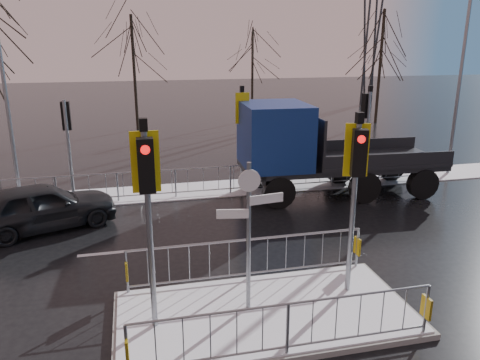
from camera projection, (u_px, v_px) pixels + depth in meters
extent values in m
plane|color=black|center=(265.00, 317.00, 9.53)|extent=(120.00, 120.00, 0.00)
cube|color=white|center=(201.00, 190.00, 17.54)|extent=(30.00, 2.00, 0.04)
cube|color=silver|center=(227.00, 242.00, 13.07)|extent=(8.00, 0.15, 0.01)
cube|color=slate|center=(265.00, 314.00, 9.51)|extent=(6.00, 3.00, 0.12)
cube|color=white|center=(265.00, 311.00, 9.49)|extent=(5.85, 2.85, 0.03)
cube|color=gold|center=(127.00, 350.00, 7.46)|extent=(0.05, 0.28, 0.42)
cube|color=gold|center=(426.00, 307.00, 8.64)|extent=(0.05, 0.28, 0.42)
cube|color=gold|center=(127.00, 270.00, 10.03)|extent=(0.05, 0.28, 0.42)
cube|color=gold|center=(357.00, 246.00, 11.22)|extent=(0.05, 0.28, 0.42)
cylinder|color=gray|center=(150.00, 235.00, 8.47)|extent=(0.11, 0.11, 3.80)
cube|color=black|center=(146.00, 166.00, 7.91)|extent=(0.28, 0.22, 0.95)
cylinder|color=red|center=(145.00, 150.00, 7.73)|extent=(0.16, 0.04, 0.16)
cube|color=#D7C20C|center=(145.00, 162.00, 8.15)|extent=(0.50, 0.03, 1.10)
cube|color=black|center=(143.00, 125.00, 7.89)|extent=(0.14, 0.14, 0.22)
cylinder|color=gray|center=(353.00, 212.00, 9.78)|extent=(0.11, 0.11, 3.70)
cube|color=black|center=(359.00, 153.00, 9.23)|extent=(0.33, 0.28, 0.95)
cylinder|color=red|center=(361.00, 139.00, 9.04)|extent=(0.16, 0.08, 0.16)
cube|color=#D7C20C|center=(356.00, 150.00, 9.47)|extent=(0.49, 0.16, 1.10)
cube|color=black|center=(360.00, 118.00, 9.21)|extent=(0.14, 0.14, 0.22)
cylinder|color=gray|center=(249.00, 239.00, 9.17)|extent=(0.09, 0.09, 3.10)
cube|color=silver|center=(266.00, 199.00, 9.02)|extent=(0.70, 0.14, 0.18)
cube|color=silver|center=(233.00, 214.00, 8.94)|extent=(0.62, 0.15, 0.18)
cylinder|color=silver|center=(249.00, 181.00, 8.80)|extent=(0.44, 0.03, 0.44)
cylinder|color=gray|center=(69.00, 152.00, 15.77)|extent=(0.11, 0.11, 3.50)
cube|color=black|center=(66.00, 116.00, 15.60)|extent=(0.28, 0.22, 0.95)
cylinder|color=red|center=(65.00, 106.00, 15.61)|extent=(0.16, 0.04, 0.16)
cylinder|color=gray|center=(242.00, 142.00, 17.07)|extent=(0.11, 0.11, 3.60)
cube|color=black|center=(241.00, 107.00, 16.88)|extent=(0.28, 0.22, 0.95)
cylinder|color=red|center=(240.00, 98.00, 16.90)|extent=(0.16, 0.04, 0.16)
cube|color=#D7C20C|center=(242.00, 108.00, 16.65)|extent=(0.50, 0.03, 1.10)
cube|color=black|center=(242.00, 89.00, 16.52)|extent=(0.14, 0.14, 0.22)
cylinder|color=gray|center=(367.00, 137.00, 18.18)|extent=(0.11, 0.11, 3.50)
cube|color=black|center=(366.00, 106.00, 17.99)|extent=(0.33, 0.28, 0.95)
cylinder|color=red|center=(364.00, 98.00, 18.00)|extent=(0.16, 0.08, 0.16)
cube|color=black|center=(371.00, 89.00, 17.65)|extent=(0.14, 0.14, 0.22)
imported|color=black|center=(42.00, 206.00, 13.76)|extent=(4.51, 3.02, 1.43)
cylinder|color=black|center=(279.00, 192.00, 15.59)|extent=(1.11, 0.38, 1.09)
cylinder|color=black|center=(263.00, 174.00, 17.75)|extent=(1.11, 0.38, 1.09)
cylinder|color=black|center=(365.00, 187.00, 16.13)|extent=(1.11, 0.38, 1.09)
cylinder|color=black|center=(339.00, 170.00, 18.29)|extent=(1.11, 0.38, 1.09)
cylinder|color=black|center=(423.00, 184.00, 16.52)|extent=(1.11, 0.38, 1.09)
cylinder|color=black|center=(391.00, 167.00, 18.68)|extent=(1.11, 0.38, 1.09)
cube|color=black|center=(341.00, 165.00, 16.98)|extent=(7.33, 2.84, 0.18)
cube|color=navy|center=(274.00, 135.00, 16.20)|extent=(2.30, 2.72, 2.19)
cube|color=black|center=(304.00, 122.00, 16.26)|extent=(0.14, 2.19, 1.20)
cube|color=#2D3033|center=(256.00, 170.00, 16.43)|extent=(0.24, 2.52, 0.38)
cube|color=black|center=(372.00, 159.00, 17.15)|extent=(4.93, 2.84, 0.13)
cube|color=black|center=(312.00, 138.00, 16.49)|extent=(0.20, 2.63, 1.64)
cylinder|color=black|center=(134.00, 74.00, 28.62)|extent=(0.19, 0.19, 6.90)
cylinder|color=black|center=(252.00, 77.00, 32.37)|extent=(0.16, 0.16, 5.98)
cylinder|color=black|center=(380.00, 67.00, 31.13)|extent=(0.20, 0.20, 7.36)
cylinder|color=gray|center=(460.00, 77.00, 18.61)|extent=(0.14, 0.14, 8.00)
cylinder|color=gray|center=(4.00, 81.00, 15.79)|extent=(0.14, 0.14, 8.20)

